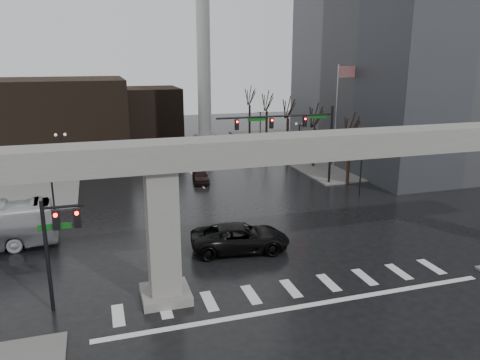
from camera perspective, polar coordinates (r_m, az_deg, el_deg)
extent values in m
plane|color=black|center=(28.38, 5.40, -12.12)|extent=(160.00, 160.00, 0.00)
cube|color=#63615E|center=(70.48, 13.77, 4.05)|extent=(28.00, 36.00, 0.15)
cube|color=gray|center=(25.76, 5.84, 3.94)|extent=(48.00, 2.20, 1.40)
cube|color=gray|center=(25.18, -9.37, -6.77)|extent=(1.60, 1.60, 7.30)
cube|color=gray|center=(26.62, -9.05, -13.59)|extent=(2.60, 2.60, 0.50)
cube|color=black|center=(65.84, -20.84, 7.11)|extent=(16.00, 14.00, 10.00)
cube|color=black|center=(76.18, -11.28, 7.98)|extent=(10.00, 10.00, 8.00)
cylinder|color=silver|center=(71.09, -4.49, 16.62)|extent=(2.00, 2.00, 30.00)
cylinder|color=gray|center=(72.11, -4.26, 5.11)|extent=(3.60, 3.60, 1.20)
cylinder|color=black|center=(48.63, 10.99, 4.15)|extent=(0.24, 0.24, 8.00)
cylinder|color=black|center=(45.62, 4.46, 7.75)|extent=(12.00, 0.18, 0.18)
cube|color=black|center=(46.89, 7.88, 7.05)|extent=(0.35, 0.30, 1.00)
cube|color=black|center=(45.52, 3.85, 6.92)|extent=(0.35, 0.30, 1.00)
cube|color=black|center=(44.39, -0.39, 6.75)|extent=(0.35, 0.30, 1.00)
sphere|color=#FF0C05|center=(46.69, 7.99, 7.39)|extent=(0.20, 0.20, 0.20)
cube|color=#0B4E11|center=(47.48, 9.55, 7.63)|extent=(1.80, 0.05, 0.35)
cube|color=#0B4E11|center=(44.95, 2.06, 7.42)|extent=(1.80, 0.05, 0.35)
cylinder|color=black|center=(25.87, -22.43, -8.71)|extent=(0.20, 0.20, 6.00)
cylinder|color=black|center=(24.90, -20.73, -3.06)|extent=(2.00, 0.14, 0.14)
cube|color=black|center=(25.13, -21.51, -4.54)|extent=(0.35, 0.30, 1.00)
cube|color=black|center=(25.06, -19.23, -4.38)|extent=(0.35, 0.30, 1.00)
cube|color=#0B4E11|center=(25.25, -21.66, -5.31)|extent=(1.60, 0.05, 0.30)
cylinder|color=silver|center=(52.13, 11.59, 7.07)|extent=(0.12, 0.12, 12.00)
cube|color=red|center=(52.19, 12.88, 12.74)|extent=(2.00, 0.03, 1.20)
cylinder|color=black|center=(45.25, 14.52, 1.07)|extent=(0.14, 0.14, 4.80)
cube|color=black|center=(44.77, 14.71, 3.99)|extent=(0.90, 0.06, 0.06)
sphere|color=silver|center=(44.49, 14.23, 4.22)|extent=(0.32, 0.32, 0.32)
sphere|color=silver|center=(44.97, 15.22, 4.27)|extent=(0.32, 0.32, 0.32)
cylinder|color=black|center=(57.33, 7.21, 4.30)|extent=(0.14, 0.14, 4.80)
cube|color=black|center=(56.94, 7.29, 6.62)|extent=(0.90, 0.06, 0.06)
sphere|color=silver|center=(56.73, 6.88, 6.81)|extent=(0.32, 0.32, 0.32)
sphere|color=silver|center=(57.10, 7.71, 6.84)|extent=(0.32, 0.32, 0.32)
cylinder|color=black|center=(70.12, 2.48, 6.34)|extent=(0.14, 0.14, 4.80)
cube|color=black|center=(69.81, 2.50, 8.25)|extent=(0.90, 0.06, 0.06)
sphere|color=silver|center=(69.63, 2.15, 8.40)|extent=(0.32, 0.32, 0.32)
sphere|color=silver|center=(69.94, 2.85, 8.42)|extent=(0.32, 0.32, 0.32)
cylinder|color=black|center=(38.85, -21.83, -1.81)|extent=(0.14, 0.14, 4.80)
cube|color=black|center=(38.28, -22.17, 1.56)|extent=(0.90, 0.06, 0.06)
sphere|color=silver|center=(38.28, -22.87, 1.80)|extent=(0.32, 0.32, 0.32)
sphere|color=silver|center=(38.20, -21.53, 1.91)|extent=(0.32, 0.32, 0.32)
cylinder|color=black|center=(52.42, -20.81, 2.43)|extent=(0.14, 0.14, 4.80)
cube|color=black|center=(52.00, -21.04, 4.96)|extent=(0.90, 0.06, 0.06)
sphere|color=silver|center=(52.00, -21.56, 5.14)|extent=(0.32, 0.32, 0.32)
sphere|color=silver|center=(51.94, -20.57, 5.22)|extent=(0.32, 0.32, 0.32)
cylinder|color=black|center=(66.17, -20.20, 4.92)|extent=(0.14, 0.14, 4.80)
cube|color=black|center=(65.84, -20.39, 6.93)|extent=(0.90, 0.06, 0.06)
sphere|color=silver|center=(65.84, -20.79, 7.07)|extent=(0.32, 0.32, 0.32)
sphere|color=silver|center=(65.79, -20.01, 7.14)|extent=(0.32, 0.32, 0.32)
cylinder|color=black|center=(49.11, 13.08, 2.09)|extent=(0.34, 0.34, 4.55)
cylinder|color=black|center=(48.44, 13.34, 6.40)|extent=(0.12, 1.52, 2.98)
cylinder|color=black|center=(48.94, 13.68, 6.19)|extent=(0.83, 1.14, 2.51)
cylinder|color=black|center=(55.99, 8.99, 3.90)|extent=(0.34, 0.34, 4.66)
cylinder|color=black|center=(55.40, 9.15, 7.79)|extent=(0.12, 1.55, 3.05)
cylinder|color=black|center=(55.87, 9.49, 7.59)|extent=(0.85, 1.16, 2.57)
cylinder|color=black|center=(63.13, 5.79, 5.30)|extent=(0.34, 0.34, 4.76)
cylinder|color=black|center=(62.60, 5.89, 8.83)|extent=(0.12, 1.59, 3.11)
cylinder|color=black|center=(63.05, 6.22, 8.64)|extent=(0.86, 1.18, 2.62)
cylinder|color=black|center=(70.46, 3.25, 6.40)|extent=(0.34, 0.34, 4.87)
cylinder|color=black|center=(69.98, 3.30, 9.64)|extent=(0.12, 1.62, 3.18)
cylinder|color=black|center=(70.41, 3.61, 9.46)|extent=(0.88, 1.20, 2.68)
cylinder|color=black|center=(77.92, 1.18, 7.28)|extent=(0.34, 0.34, 4.97)
cylinder|color=black|center=(77.48, 1.19, 10.28)|extent=(0.12, 1.65, 3.25)
cylinder|color=black|center=(77.89, 1.49, 10.11)|extent=(0.89, 1.23, 2.74)
imported|color=black|center=(31.93, 0.03, -7.04)|extent=(7.03, 3.92, 1.86)
imported|color=black|center=(49.03, -4.83, 0.49)|extent=(2.14, 4.18, 1.36)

